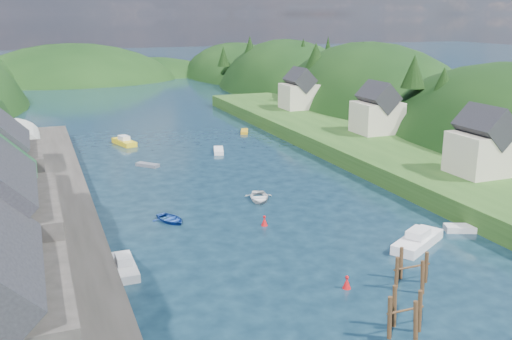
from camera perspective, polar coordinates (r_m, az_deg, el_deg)
name	(u,v)px	position (r m, az deg, el deg)	size (l,w,h in m)	color
ground	(203,160)	(85.97, -5.36, 1.03)	(600.00, 600.00, 0.00)	black
hillside_right	(368,148)	(128.33, 11.13, 2.18)	(36.00, 245.56, 48.00)	black
far_hills	(108,108)	(208.04, -14.60, 6.00)	(103.00, 68.00, 44.00)	black
hill_trees	(181,76)	(98.53, -7.48, 9.32)	(89.81, 147.00, 12.11)	black
quay_left	(35,252)	(54.06, -21.26, -7.63)	(12.00, 110.00, 2.00)	#2D2B28
boat_sheds	(10,158)	(71.02, -23.42, 1.15)	(7.00, 21.00, 7.50)	#2D2D30
terrace_right	(382,152)	(87.20, 12.52, 1.75)	(16.00, 120.00, 2.40)	#234719
right_bank_cottages	(371,112)	(94.74, 11.41, 5.74)	(9.00, 59.24, 8.41)	beige
piling_cluster_near	(405,318)	(41.01, 14.65, -14.13)	(2.89, 2.73, 3.73)	#382314
piling_cluster_far	(411,273)	(48.03, 15.28, -9.90)	(3.39, 3.14, 3.30)	#382314
channel_buoy_near	(347,283)	(46.76, 9.07, -11.07)	(0.70, 0.70, 1.10)	#B00E11
channel_buoy_far	(264,221)	(59.03, 0.85, -5.14)	(0.70, 0.70, 1.10)	#B00E11
moored_boats	(270,252)	(51.33, 1.44, -8.20)	(37.82, 80.41, 2.45)	silver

